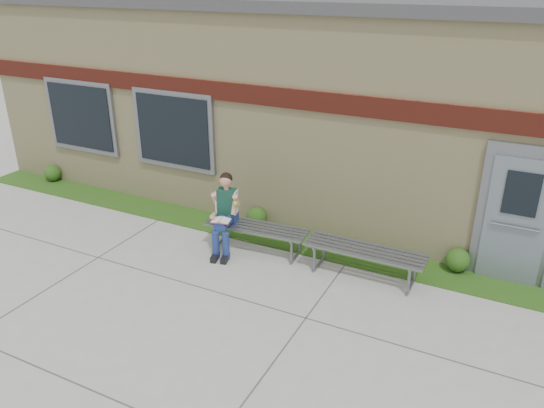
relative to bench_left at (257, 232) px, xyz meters
The scene contains 9 objects.
ground 2.13m from the bench_left, 72.96° to the right, with size 80.00×80.00×0.00m, color #9E9E99.
grass_strip 0.93m from the bench_left, 44.38° to the left, with size 16.00×0.80×0.02m, color #214A13.
school_building 4.39m from the bench_left, 81.27° to the left, with size 16.20×6.22×4.20m.
bench_left is the anchor object (origin of this frame).
bench_right 2.00m from the bench_left, ahead, with size 1.97×0.55×0.51m.
girl 0.67m from the bench_left, 157.87° to the right, with size 0.57×0.89×1.43m.
shrub_west 6.06m from the bench_left, behind, with size 0.39×0.39×0.39m, color #214A13.
shrub_mid 0.98m from the bench_left, 118.31° to the left, with size 0.39×0.39×0.39m, color #214A13.
shrub_east 3.47m from the bench_left, 14.19° to the left, with size 0.41×0.41×0.41m, color #214A13.
Camera 1 is at (3.42, -5.45, 4.65)m, focal length 35.00 mm.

